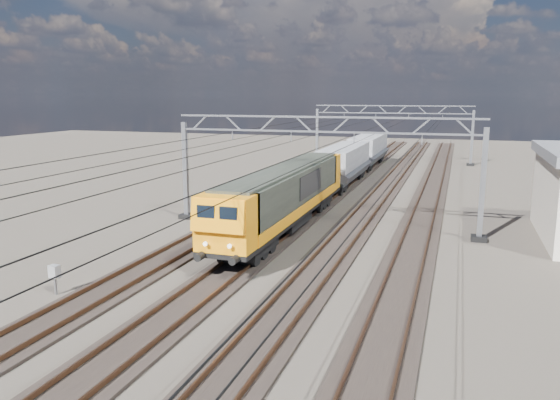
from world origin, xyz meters
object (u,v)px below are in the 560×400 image
(catenary_gantry_mid, at_px, (322,168))
(catenary_gantry_far, at_px, (391,131))
(hopper_wagon_lead, at_px, (344,162))
(trackside_cabinet, at_px, (55,272))
(hopper_wagon_mid, at_px, (368,148))
(locomotive, at_px, (286,194))

(catenary_gantry_mid, relative_size, catenary_gantry_far, 1.00)
(hopper_wagon_lead, distance_m, trackside_cabinet, 32.07)
(catenary_gantry_mid, height_order, trackside_cabinet, catenary_gantry_mid)
(hopper_wagon_mid, xyz_separation_m, trackside_cabinet, (-5.92, -45.70, -1.24))
(catenary_gantry_mid, relative_size, hopper_wagon_mid, 1.53)
(catenary_gantry_far, xyz_separation_m, trackside_cabinet, (-7.93, -50.88, -2.92))
(hopper_wagon_mid, bearing_deg, catenary_gantry_mid, -86.29)
(catenary_gantry_mid, height_order, locomotive, catenary_gantry_mid)
(locomotive, xyz_separation_m, trackside_cabinet, (-5.93, -13.80, -1.34))
(hopper_wagon_mid, bearing_deg, hopper_wagon_lead, -90.00)
(catenary_gantry_mid, relative_size, locomotive, 0.94)
(catenary_gantry_far, distance_m, hopper_wagon_mid, 5.80)
(catenary_gantry_far, bearing_deg, locomotive, -93.09)
(catenary_gantry_far, relative_size, locomotive, 0.94)
(hopper_wagon_mid, bearing_deg, trackside_cabinet, -97.39)
(catenary_gantry_mid, xyz_separation_m, catenary_gantry_far, (0.00, 36.00, 0.00))
(trackside_cabinet, bearing_deg, catenary_gantry_far, 88.57)
(catenary_gantry_far, bearing_deg, trackside_cabinet, -98.85)
(locomotive, bearing_deg, hopper_wagon_mid, 90.00)
(hopper_wagon_lead, bearing_deg, catenary_gantry_far, 84.11)
(locomotive, relative_size, hopper_wagon_mid, 1.62)
(catenary_gantry_mid, relative_size, trackside_cabinet, 15.30)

